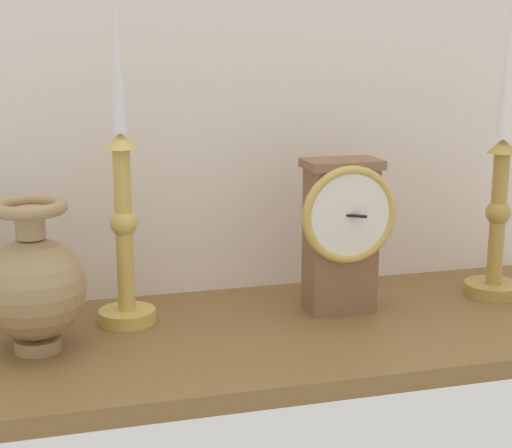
# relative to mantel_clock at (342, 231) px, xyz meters

# --- Properties ---
(ground_plane) EXTENTS (1.00, 0.36, 0.02)m
(ground_plane) POSITION_rel_mantel_clock_xyz_m (-0.13, -0.04, -0.13)
(ground_plane) COLOR brown
(back_wall) EXTENTS (1.20, 0.02, 0.65)m
(back_wall) POSITION_rel_mantel_clock_xyz_m (-0.13, 0.15, 0.21)
(back_wall) COLOR white
(back_wall) RESTS_ON ground_plane
(mantel_clock) EXTENTS (0.13, 0.08, 0.21)m
(mantel_clock) POSITION_rel_mantel_clock_xyz_m (0.00, 0.00, 0.00)
(mantel_clock) COLOR brown
(mantel_clock) RESTS_ON ground_plane
(candlestick_tall_left) EXTENTS (0.08, 0.08, 0.41)m
(candlestick_tall_left) POSITION_rel_mantel_clock_xyz_m (-0.29, 0.03, 0.03)
(candlestick_tall_left) COLOR gold
(candlestick_tall_left) RESTS_ON ground_plane
(candlestick_tall_center) EXTENTS (0.08, 0.08, 0.45)m
(candlestick_tall_center) POSITION_rel_mantel_clock_xyz_m (0.24, 0.01, 0.04)
(candlestick_tall_center) COLOR #B08C3D
(candlestick_tall_center) RESTS_ON ground_plane
(brass_vase_bulbous) EXTENTS (0.12, 0.12, 0.18)m
(brass_vase_bulbous) POSITION_rel_mantel_clock_xyz_m (-0.41, -0.04, -0.03)
(brass_vase_bulbous) COLOR #A18054
(brass_vase_bulbous) RESTS_ON ground_plane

